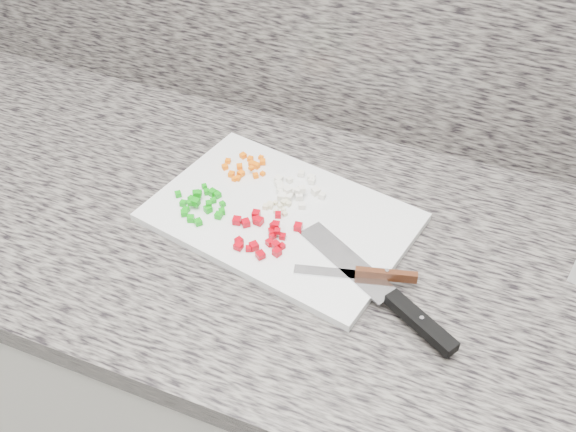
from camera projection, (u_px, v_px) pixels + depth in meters
name	position (u px, v px, depth m)	size (l,w,h in m)	color
cabinet	(307.00, 401.00, 1.31)	(3.92, 0.62, 0.86)	silver
countertop	(312.00, 248.00, 1.00)	(3.96, 0.64, 0.04)	#68625B
cutting_board	(281.00, 217.00, 1.02)	(0.40, 0.27, 0.01)	silver
carrot_pile	(245.00, 167.00, 1.09)	(0.08, 0.08, 0.02)	#FF6B05
onion_pile	(294.00, 189.00, 1.05)	(0.09, 0.09, 0.02)	white
green_pepper_pile	(201.00, 203.00, 1.02)	(0.10, 0.09, 0.02)	#0D9910
red_pepper_pile	(263.00, 233.00, 0.97)	(0.11, 0.10, 0.02)	#AD020F
garlic_pile	(277.00, 206.00, 1.02)	(0.04, 0.04, 0.01)	beige
chef_knife	(394.00, 300.00, 0.88)	(0.27, 0.18, 0.02)	silver
paring_knife	(370.00, 274.00, 0.91)	(0.17, 0.06, 0.02)	silver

